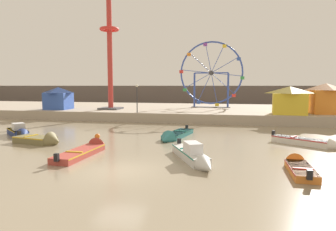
{
  "coord_description": "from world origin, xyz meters",
  "views": [
    {
      "loc": [
        5.64,
        -14.26,
        4.44
      ],
      "look_at": [
        -0.2,
        12.88,
        1.63
      ],
      "focal_mm": 31.76,
      "sensor_mm": 36.0,
      "label": 1
    }
  ],
  "objects": [
    {
      "name": "ground_plane",
      "position": [
        0.0,
        0.0,
        0.0
      ],
      "size": [
        240.0,
        240.0,
        0.0
      ],
      "primitive_type": "plane",
      "color": "gray"
    },
    {
      "name": "carnival_booth_blue_tent",
      "position": [
        -18.0,
        22.98,
        2.75
      ],
      "size": [
        3.66,
        3.83,
        3.08
      ],
      "rotation": [
        0.0,
        0.0,
        0.09
      ],
      "color": "#3356B7",
      "rests_on": "quay_promenade"
    },
    {
      "name": "motorboat_white_red_stripe",
      "position": [
        11.46,
        9.08,
        0.27
      ],
      "size": [
        4.93,
        3.83,
        1.09
      ],
      "rotation": [
        0.0,
        0.0,
        5.68
      ],
      "color": "silver",
      "rests_on": "ground_plane"
    },
    {
      "name": "motorboat_orange_hull",
      "position": [
        9.13,
        2.14,
        0.2
      ],
      "size": [
        1.16,
        4.29,
        1.05
      ],
      "rotation": [
        0.0,
        0.0,
        1.56
      ],
      "color": "orange",
      "rests_on": "ground_plane"
    },
    {
      "name": "distant_town_skyline",
      "position": [
        0.0,
        55.04,
        2.2
      ],
      "size": [
        140.0,
        3.0,
        4.4
      ],
      "primitive_type": "cube",
      "color": "#564C47",
      "rests_on": "ground_plane"
    },
    {
      "name": "motorboat_olive_wood",
      "position": [
        -8.51,
        5.65,
        0.28
      ],
      "size": [
        4.24,
        2.17,
        1.43
      ],
      "rotation": [
        0.0,
        0.0,
        6.1
      ],
      "color": "olive",
      "rests_on": "ground_plane"
    },
    {
      "name": "promenade_lamp_near",
      "position": [
        -5.7,
        20.4,
        3.43
      ],
      "size": [
        0.32,
        0.32,
        3.43
      ],
      "color": "#2D2D33",
      "rests_on": "quay_promenade"
    },
    {
      "name": "carnival_booth_orange_canopy",
      "position": [
        16.37,
        23.66,
        2.99
      ],
      "size": [
        3.69,
        3.71,
        3.56
      ],
      "rotation": [
        0.0,
        0.0,
        0.04
      ],
      "color": "orange",
      "rests_on": "quay_promenade"
    },
    {
      "name": "motorboat_pale_grey",
      "position": [
        3.55,
        2.6,
        0.36
      ],
      "size": [
        3.37,
        5.51,
        1.35
      ],
      "rotation": [
        0.0,
        0.0,
        5.17
      ],
      "color": "silver",
      "rests_on": "ground_plane"
    },
    {
      "name": "motorboat_teal_painted",
      "position": [
        0.89,
        9.93,
        0.21
      ],
      "size": [
        2.31,
        5.99,
        1.29
      ],
      "rotation": [
        0.0,
        0.0,
        4.54
      ],
      "color": "teal",
      "rests_on": "ground_plane"
    },
    {
      "name": "mooring_buoy_orange",
      "position": [
        -5.3,
        8.45,
        0.22
      ],
      "size": [
        0.44,
        0.44,
        0.44
      ],
      "primitive_type": "sphere",
      "color": "orange",
      "rests_on": "ground_plane"
    },
    {
      "name": "ferris_wheel_blue_frame",
      "position": [
        2.53,
        31.12,
        6.12
      ],
      "size": [
        9.68,
        1.2,
        9.9
      ],
      "color": "#334CA8",
      "rests_on": "quay_promenade"
    },
    {
      "name": "drop_tower_red_tower",
      "position": [
        -10.89,
        24.54,
        9.12
      ],
      "size": [
        2.8,
        2.8,
        16.63
      ],
      "color": "#BC332D",
      "rests_on": "quay_promenade"
    },
    {
      "name": "motorboat_faded_red",
      "position": [
        -3.62,
        3.59,
        0.21
      ],
      "size": [
        1.45,
        5.98,
        1.24
      ],
      "rotation": [
        0.0,
        0.0,
        1.54
      ],
      "color": "#B24238",
      "rests_on": "ground_plane"
    },
    {
      "name": "quay_promenade",
      "position": [
        0.0,
        29.98,
        0.57
      ],
      "size": [
        110.0,
        20.46,
        1.14
      ],
      "primitive_type": "cube",
      "color": "tan",
      "rests_on": "ground_plane"
    },
    {
      "name": "carnival_booth_yellow_awning",
      "position": [
        12.12,
        22.02,
        2.81
      ],
      "size": [
        4.26,
        3.64,
        3.2
      ],
      "rotation": [
        0.0,
        0.0,
        -0.09
      ],
      "color": "yellow",
      "rests_on": "quay_promenade"
    },
    {
      "name": "motorboat_navy_blue",
      "position": [
        -12.56,
        8.18,
        0.37
      ],
      "size": [
        3.99,
        3.54,
        1.42
      ],
      "rotation": [
        0.0,
        0.0,
        5.6
      ],
      "color": "navy",
      "rests_on": "ground_plane"
    }
  ]
}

